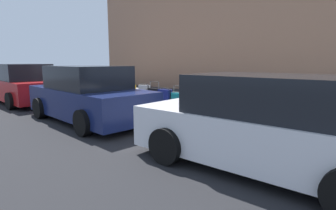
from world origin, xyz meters
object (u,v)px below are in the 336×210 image
(suitcase_silver_2, at_px, (235,106))
(parked_car_white_0, at_px, (263,126))
(suitcase_maroon_5, at_px, (193,102))
(suitcase_black_8, at_px, (155,97))
(suitcase_navy_0, at_px, (269,114))
(fire_hydrant, at_px, (134,93))
(parked_car_red_2, at_px, (23,85))
(bollard_post, at_px, (122,90))
(suitcase_silver_9, at_px, (144,95))
(parked_car_navy_1, at_px, (88,95))
(suitcase_red_4, at_px, (206,104))
(suitcase_olive_3, at_px, (221,108))
(suitcase_teal_6, at_px, (178,102))
(suitcase_black_1, at_px, (252,109))
(suitcase_navy_7, at_px, (165,99))

(suitcase_silver_2, xyz_separation_m, parked_car_white_0, (-1.88, 2.58, 0.22))
(suitcase_maroon_5, relative_size, suitcase_black_8, 1.09)
(suitcase_navy_0, relative_size, fire_hydrant, 1.04)
(suitcase_navy_0, distance_m, fire_hydrant, 5.33)
(parked_car_white_0, height_order, parked_car_red_2, parked_car_red_2)
(suitcase_black_8, height_order, bollard_post, bollard_post)
(suitcase_silver_9, bearing_deg, fire_hydrant, -5.40)
(parked_car_white_0, distance_m, parked_car_navy_1, 5.30)
(bollard_post, bearing_deg, suitcase_maroon_5, -177.18)
(suitcase_red_4, xyz_separation_m, parked_car_navy_1, (2.44, 2.57, 0.31))
(suitcase_navy_0, bearing_deg, suitcase_silver_2, 0.17)
(suitcase_silver_2, distance_m, parked_car_red_2, 9.00)
(parked_car_red_2, bearing_deg, parked_car_navy_1, -180.00)
(suitcase_olive_3, distance_m, suitcase_red_4, 0.50)
(suitcase_red_4, xyz_separation_m, parked_car_white_0, (-2.86, 2.57, 0.27))
(suitcase_silver_2, distance_m, suitcase_teal_6, 2.08)
(parked_car_navy_1, bearing_deg, suitcase_red_4, -133.46)
(suitcase_teal_6, bearing_deg, suitcase_olive_3, -178.00)
(fire_hydrant, bearing_deg, bollard_post, 15.55)
(suitcase_red_4, xyz_separation_m, suitcase_teal_6, (1.09, 0.04, -0.02))
(fire_hydrant, bearing_deg, suitcase_navy_0, -179.55)
(suitcase_black_1, xyz_separation_m, suitcase_black_8, (3.65, 0.11, -0.00))
(suitcase_silver_2, relative_size, suitcase_silver_9, 1.17)
(suitcase_silver_2, distance_m, bollard_post, 4.93)
(parked_car_navy_1, bearing_deg, suitcase_teal_6, -117.95)
(suitcase_navy_0, distance_m, suitcase_silver_2, 0.95)
(suitcase_maroon_5, bearing_deg, suitcase_silver_2, -179.20)
(suitcase_olive_3, height_order, parked_car_white_0, parked_car_white_0)
(suitcase_olive_3, relative_size, suitcase_silver_9, 0.74)
(suitcase_black_1, relative_size, bollard_post, 0.95)
(fire_hydrant, xyz_separation_m, parked_car_red_2, (4.23, 2.54, 0.24))
(suitcase_black_1, distance_m, parked_car_navy_1, 4.70)
(suitcase_navy_0, xyz_separation_m, suitcase_silver_2, (0.95, 0.00, 0.09))
(suitcase_silver_9, xyz_separation_m, parked_car_navy_1, (-0.28, 2.48, 0.25))
(suitcase_olive_3, bearing_deg, suitcase_navy_0, 180.00)
(bollard_post, relative_size, parked_car_red_2, 0.20)
(suitcase_silver_2, distance_m, suitcase_maroon_5, 1.50)
(parked_car_navy_1, xyz_separation_m, parked_car_red_2, (5.20, 0.00, 0.01))
(suitcase_navy_0, height_order, bollard_post, bollard_post)
(suitcase_teal_6, bearing_deg, suitcase_silver_9, 1.82)
(suitcase_red_4, height_order, suitcase_navy_7, suitcase_red_4)
(suitcase_maroon_5, bearing_deg, suitcase_navy_0, -179.44)
(suitcase_black_1, relative_size, suitcase_silver_2, 0.95)
(suitcase_silver_2, relative_size, parked_car_white_0, 0.22)
(suitcase_olive_3, xyz_separation_m, parked_car_red_2, (8.13, 2.59, 0.36))
(suitcase_teal_6, xyz_separation_m, suitcase_black_8, (1.10, 0.02, 0.04))
(suitcase_black_1, bearing_deg, suitcase_maroon_5, 1.57)
(parked_car_navy_1, bearing_deg, parked_car_white_0, 180.00)
(suitcase_olive_3, bearing_deg, suitcase_red_4, 1.75)
(suitcase_silver_2, bearing_deg, suitcase_red_4, 0.73)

